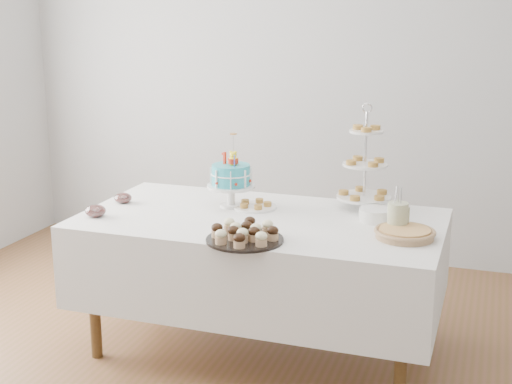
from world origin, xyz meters
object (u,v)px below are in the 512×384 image
(plate_stack, at_px, (375,215))
(jam_bowl_a, at_px, (96,211))
(cupcake_tray, at_px, (245,233))
(tiered_stand, at_px, (365,165))
(jam_bowl_b, at_px, (123,198))
(pie, at_px, (405,233))
(pastry_plate, at_px, (255,205))
(table, at_px, (260,258))
(birthday_cake, at_px, (231,187))
(utensil_pitcher, at_px, (398,216))

(plate_stack, distance_m, jam_bowl_a, 1.49)
(cupcake_tray, distance_m, jam_bowl_a, 0.90)
(tiered_stand, relative_size, jam_bowl_b, 5.92)
(pie, bearing_deg, cupcake_tray, -157.81)
(cupcake_tray, bearing_deg, pie, 22.19)
(cupcake_tray, bearing_deg, pastry_plate, 104.26)
(table, height_order, jam_bowl_a, jam_bowl_a)
(plate_stack, bearing_deg, jam_bowl_a, -164.25)
(pastry_plate, height_order, jam_bowl_a, jam_bowl_a)
(birthday_cake, height_order, pastry_plate, birthday_cake)
(cupcake_tray, bearing_deg, plate_stack, 44.81)
(table, distance_m, tiered_stand, 0.77)
(cupcake_tray, relative_size, pastry_plate, 1.54)
(jam_bowl_b, xyz_separation_m, utensil_pitcher, (1.57, -0.05, 0.05))
(plate_stack, xyz_separation_m, jam_bowl_b, (-1.43, -0.11, -0.01))
(cupcake_tray, height_order, plate_stack, cupcake_tray)
(tiered_stand, relative_size, jam_bowl_a, 5.34)
(pastry_plate, bearing_deg, jam_bowl_a, -149.80)
(plate_stack, bearing_deg, utensil_pitcher, -48.71)
(utensil_pitcher, bearing_deg, table, 164.13)
(table, bearing_deg, plate_stack, 12.63)
(tiered_stand, height_order, utensil_pitcher, tiered_stand)
(plate_stack, bearing_deg, birthday_cake, 178.98)
(pie, bearing_deg, jam_bowl_b, 175.35)
(pie, bearing_deg, pastry_plate, 162.48)
(table, xyz_separation_m, pie, (0.77, -0.11, 0.25))
(pie, height_order, utensil_pitcher, utensil_pitcher)
(birthday_cake, relative_size, jam_bowl_a, 3.74)
(cupcake_tray, height_order, pastry_plate, cupcake_tray)
(pie, xyz_separation_m, plate_stack, (-0.18, 0.24, 0.01))
(jam_bowl_a, bearing_deg, plate_stack, 15.75)
(pastry_plate, bearing_deg, birthday_cake, -171.92)
(cupcake_tray, bearing_deg, jam_bowl_b, 154.60)
(utensil_pitcher, bearing_deg, tiered_stand, 107.99)
(table, height_order, jam_bowl_b, jam_bowl_b)
(pastry_plate, bearing_deg, plate_stack, -2.83)
(pie, bearing_deg, table, 172.18)
(tiered_stand, height_order, pastry_plate, tiered_stand)
(jam_bowl_a, bearing_deg, pie, 5.82)
(birthday_cake, relative_size, plate_stack, 2.38)
(pastry_plate, xyz_separation_m, utensil_pitcher, (0.81, -0.19, 0.07))
(table, distance_m, pastry_plate, 0.31)
(cupcake_tray, xyz_separation_m, utensil_pitcher, (0.67, 0.38, 0.04))
(table, xyz_separation_m, tiered_stand, (0.49, 0.36, 0.47))
(tiered_stand, xyz_separation_m, pastry_plate, (-0.58, -0.19, -0.23))
(birthday_cake, bearing_deg, tiered_stand, 41.35)
(cupcake_tray, height_order, jam_bowl_a, cupcake_tray)
(table, xyz_separation_m, plate_stack, (0.59, 0.13, 0.26))
(birthday_cake, bearing_deg, jam_bowl_a, -121.14)
(cupcake_tray, bearing_deg, jam_bowl_a, 171.81)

